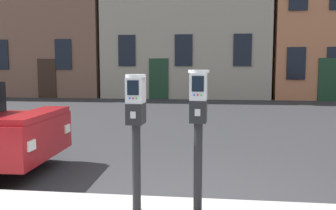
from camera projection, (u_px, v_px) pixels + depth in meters
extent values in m
cylinder|color=black|center=(136.00, 168.00, 3.88)|extent=(0.09, 0.09, 0.95)
cube|color=black|center=(136.00, 113.00, 3.82)|extent=(0.18, 0.25, 0.22)
cube|color=#A5A8AD|center=(133.00, 115.00, 3.69)|extent=(0.06, 0.01, 0.07)
cube|color=#B7BABF|center=(136.00, 90.00, 3.79)|extent=(0.18, 0.23, 0.27)
cube|color=black|center=(133.00, 88.00, 3.67)|extent=(0.12, 0.01, 0.15)
cylinder|color=blue|center=(130.00, 98.00, 3.68)|extent=(0.02, 0.01, 0.02)
cylinder|color=red|center=(133.00, 98.00, 3.68)|extent=(0.02, 0.01, 0.02)
cylinder|color=green|center=(136.00, 98.00, 3.67)|extent=(0.02, 0.01, 0.02)
cylinder|color=#B7BABF|center=(136.00, 76.00, 3.77)|extent=(0.22, 0.22, 0.03)
cylinder|color=black|center=(198.00, 168.00, 3.80)|extent=(0.09, 0.09, 0.98)
cube|color=black|center=(198.00, 111.00, 3.73)|extent=(0.18, 0.25, 0.23)
cube|color=#A5A8AD|center=(198.00, 113.00, 3.61)|extent=(0.06, 0.01, 0.07)
cube|color=#B7BABF|center=(199.00, 86.00, 3.71)|extent=(0.18, 0.23, 0.28)
cube|color=black|center=(198.00, 84.00, 3.59)|extent=(0.12, 0.01, 0.16)
cylinder|color=blue|center=(194.00, 95.00, 3.60)|extent=(0.02, 0.01, 0.02)
cylinder|color=red|center=(198.00, 95.00, 3.60)|extent=(0.02, 0.01, 0.02)
cylinder|color=green|center=(201.00, 95.00, 3.59)|extent=(0.02, 0.01, 0.02)
cylinder|color=#B7BABF|center=(199.00, 71.00, 3.69)|extent=(0.22, 0.22, 0.03)
cube|color=maroon|center=(36.00, 115.00, 5.60)|extent=(0.50, 1.69, 0.10)
cube|color=white|center=(67.00, 128.00, 6.29)|extent=(0.05, 0.20, 0.14)
cube|color=white|center=(31.00, 145.00, 4.94)|extent=(0.05, 0.20, 0.14)
cylinder|color=black|center=(31.00, 143.00, 6.52)|extent=(0.65, 0.24, 0.64)
cube|color=black|center=(0.00, 55.00, 19.70)|extent=(0.90, 0.06, 1.60)
cube|color=black|center=(63.00, 54.00, 19.27)|extent=(0.90, 0.06, 1.60)
cube|color=black|center=(47.00, 78.00, 19.52)|extent=(1.00, 0.07, 2.10)
cube|color=black|center=(127.00, 51.00, 18.84)|extent=(0.90, 0.06, 1.60)
cube|color=black|center=(184.00, 50.00, 18.49)|extent=(0.90, 0.06, 1.60)
cube|color=black|center=(243.00, 50.00, 18.14)|extent=(0.90, 0.06, 1.60)
cube|color=#193823|center=(159.00, 79.00, 18.80)|extent=(1.00, 0.07, 2.10)
cube|color=black|center=(296.00, 63.00, 17.90)|extent=(0.90, 0.06, 1.60)
cube|color=black|center=(336.00, 63.00, 17.67)|extent=(0.90, 0.06, 1.60)
cube|color=#193823|center=(329.00, 80.00, 17.79)|extent=(1.00, 0.07, 2.10)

